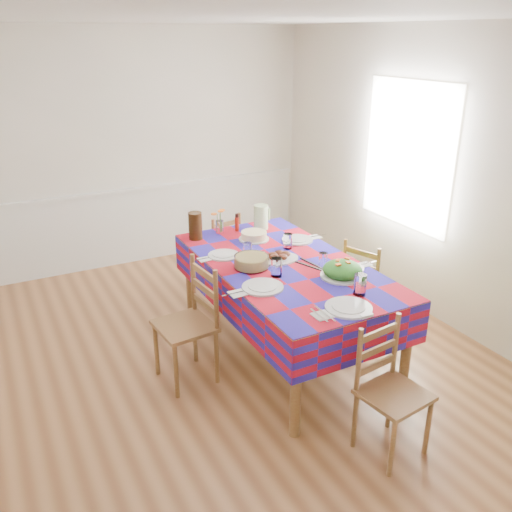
{
  "coord_description": "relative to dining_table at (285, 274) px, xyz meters",
  "views": [
    {
      "loc": [
        -1.51,
        -3.66,
        2.59
      ],
      "look_at": [
        0.37,
        -0.07,
        0.93
      ],
      "focal_mm": 38.0,
      "sensor_mm": 36.0,
      "label": 1
    }
  ],
  "objects": [
    {
      "name": "chair_left",
      "position": [
        -0.86,
        0.0,
        -0.26
      ],
      "size": [
        0.45,
        0.47,
        0.98
      ],
      "rotation": [
        0.0,
        0.0,
        -1.47
      ],
      "color": "brown",
      "rests_on": "room"
    },
    {
      "name": "wainscot",
      "position": [
        -0.62,
        2.61,
        -0.25
      ],
      "size": [
        4.41,
        0.06,
        0.92
      ],
      "color": "white",
      "rests_on": "room"
    },
    {
      "name": "serving_utensils",
      "position": [
        0.16,
        -0.13,
        0.1
      ],
      "size": [
        0.14,
        0.32,
        0.01
      ],
      "color": "black",
      "rests_on": "dining_table"
    },
    {
      "name": "setting_right_far",
      "position": [
        0.31,
        0.36,
        0.12
      ],
      "size": [
        0.54,
        0.31,
        0.14
      ],
      "rotation": [
        0.0,
        0.0,
        -1.57
      ],
      "color": "silver",
      "rests_on": "dining_table"
    },
    {
      "name": "meat_platter",
      "position": [
        -0.01,
        0.09,
        0.12
      ],
      "size": [
        0.35,
        0.25,
        0.07
      ],
      "color": "silver",
      "rests_on": "dining_table"
    },
    {
      "name": "cake",
      "position": [
        0.03,
        0.61,
        0.13
      ],
      "size": [
        0.28,
        0.28,
        0.08
      ],
      "color": "silver",
      "rests_on": "dining_table"
    },
    {
      "name": "setting_left_near",
      "position": [
        -0.32,
        -0.28,
        0.13
      ],
      "size": [
        0.57,
        0.34,
        0.15
      ],
      "rotation": [
        0.0,
        0.0,
        1.57
      ],
      "color": "silver",
      "rests_on": "dining_table"
    },
    {
      "name": "green_pitcher",
      "position": [
        0.23,
        0.85,
        0.21
      ],
      "size": [
        0.14,
        0.14,
        0.24
      ],
      "primitive_type": "cylinder",
      "color": "#C8F2AA",
      "rests_on": "dining_table"
    },
    {
      "name": "tea_pitcher",
      "position": [
        -0.44,
        0.89,
        0.22
      ],
      "size": [
        0.13,
        0.13,
        0.25
      ],
      "primitive_type": "cylinder",
      "color": "black",
      "rests_on": "dining_table"
    },
    {
      "name": "chair_right",
      "position": [
        0.86,
        -0.01,
        -0.3
      ],
      "size": [
        0.49,
        0.5,
        0.89
      ],
      "rotation": [
        0.0,
        0.0,
        1.93
      ],
      "color": "brown",
      "rests_on": "room"
    },
    {
      "name": "salad_platter",
      "position": [
        0.26,
        -0.44,
        0.15
      ],
      "size": [
        0.34,
        0.34,
        0.14
      ],
      "color": "silver",
      "rests_on": "dining_table"
    },
    {
      "name": "chair_far",
      "position": [
        0.01,
        1.36,
        -0.31
      ],
      "size": [
        0.46,
        0.44,
        0.88
      ],
      "rotation": [
        0.0,
        0.0,
        3.35
      ],
      "color": "brown",
      "rests_on": "room"
    },
    {
      "name": "hot_sauce",
      "position": [
        -0.0,
        0.91,
        0.18
      ],
      "size": [
        0.04,
        0.04,
        0.17
      ],
      "primitive_type": "cylinder",
      "color": "#B11B0E",
      "rests_on": "dining_table"
    },
    {
      "name": "room",
      "position": [
        -0.62,
        0.12,
        0.61
      ],
      "size": [
        4.58,
        5.08,
        2.78
      ],
      "color": "brown",
      "rests_on": "ground"
    },
    {
      "name": "setting_left_far",
      "position": [
        -0.33,
        0.34,
        0.12
      ],
      "size": [
        0.49,
        0.29,
        0.13
      ],
      "rotation": [
        0.0,
        0.0,
        1.57
      ],
      "color": "silver",
      "rests_on": "dining_table"
    },
    {
      "name": "pasta_bowl",
      "position": [
        -0.29,
        0.05,
        0.14
      ],
      "size": [
        0.28,
        0.28,
        0.1
      ],
      "color": "white",
      "rests_on": "dining_table"
    },
    {
      "name": "dining_table",
      "position": [
        0.0,
        0.0,
        0.0
      ],
      "size": [
        1.15,
        2.15,
        0.83
      ],
      "color": "brown",
      "rests_on": "room"
    },
    {
      "name": "setting_right_near",
      "position": [
        0.34,
        -0.29,
        0.12
      ],
      "size": [
        0.49,
        0.28,
        0.13
      ],
      "rotation": [
        0.0,
        0.0,
        -1.57
      ],
      "color": "silver",
      "rests_on": "dining_table"
    },
    {
      "name": "window_right",
      "position": [
        1.61,
        0.42,
        0.76
      ],
      "size": [
        0.0,
        1.4,
        1.4
      ],
      "primitive_type": "plane",
      "rotation": [
        0.0,
        -1.57,
        0.0
      ],
      "color": "white",
      "rests_on": "room"
    },
    {
      "name": "chair_near",
      "position": [
        -0.01,
        -1.36,
        -0.29
      ],
      "size": [
        0.45,
        0.43,
        0.91
      ],
      "rotation": [
        0.0,
        0.0,
        0.13
      ],
      "color": "brown",
      "rests_on": "room"
    },
    {
      "name": "name_card",
      "position": [
        0.01,
        -1.05,
        0.1
      ],
      "size": [
        0.09,
        0.03,
        0.02
      ],
      "primitive_type": "cube",
      "color": "silver",
      "rests_on": "dining_table"
    },
    {
      "name": "flower_vase",
      "position": [
        -0.19,
        0.91,
        0.2
      ],
      "size": [
        0.15,
        0.13,
        0.25
      ],
      "color": "white",
      "rests_on": "dining_table"
    },
    {
      "name": "setting_near_head",
      "position": [
        0.05,
        -0.84,
        0.13
      ],
      "size": [
        0.53,
        0.36,
        0.16
      ],
      "color": "silver",
      "rests_on": "dining_table"
    }
  ]
}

